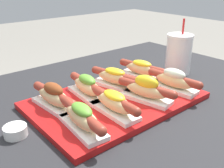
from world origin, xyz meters
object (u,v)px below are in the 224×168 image
Objects in this scene: serving_tray at (116,100)px; drink_cup at (179,54)px; hot_dog_7 at (142,69)px; hot_dog_1 at (114,102)px; sauce_bowl at (15,131)px; hot_dog_5 at (87,86)px; hot_dog_2 at (146,89)px; hot_dog_3 at (174,80)px; hot_dog_4 at (54,96)px; hot_dog_6 at (115,78)px; hot_dog_0 at (82,117)px.

serving_tray is 2.38× the size of drink_cup.
drink_cup reaches higher than hot_dog_7.
sauce_bowl is at bearing 159.13° from hot_dog_1.
hot_dog_5 reaches higher than sauce_bowl.
hot_dog_2 is 0.99× the size of hot_dog_7.
drink_cup is at bearing 33.47° from hot_dog_3.
hot_dog_2 is at bearing -30.04° from hot_dog_4.
hot_dog_4 is at bearing 159.54° from serving_tray.
sauce_bowl is at bearing 168.76° from hot_dog_3.
hot_dog_5 is at bearing -178.63° from hot_dog_7.
hot_dog_6 is 0.99× the size of hot_dog_7.
drink_cup is at bearing -2.30° from hot_dog_4.
hot_dog_7 is (0.19, 0.07, 0.04)m from serving_tray.
hot_dog_2 is (0.06, -0.07, 0.04)m from serving_tray.
hot_dog_4 is 0.12m from hot_dog_5.
hot_dog_5 reaches higher than hot_dog_1.
hot_dog_7 is at bearing 29.19° from hot_dog_1.
hot_dog_2 is 0.39m from sauce_bowl.
hot_dog_4 is at bearing 177.70° from drink_cup.
hot_dog_7 is at bearing 5.64° from sauce_bowl.
hot_dog_4 is 1.02× the size of hot_dog_6.
serving_tray is at bearing -127.89° from hot_dog_6.
hot_dog_1 is 1.02× the size of hot_dog_2.
hot_dog_6 is (0.24, 0.15, -0.00)m from hot_dog_0.
drink_cup is (0.37, 0.04, 0.07)m from serving_tray.
sauce_bowl is at bearing -172.75° from hot_dog_6.
hot_dog_3 is 0.39m from hot_dog_4.
hot_dog_3 is 1.00× the size of hot_dog_5.
hot_dog_5 is at bearing 177.10° from drink_cup.
hot_dog_1 is at bearing -92.39° from hot_dog_5.
hot_dog_2 is 0.91× the size of drink_cup.
sauce_bowl is at bearing -178.19° from drink_cup.
hot_dog_0 is 0.19m from hot_dog_5.
hot_dog_2 reaches higher than hot_dog_1.
hot_dog_1 is (-0.07, -0.07, 0.04)m from serving_tray.
hot_dog_3 is at bearing 0.92° from hot_dog_0.
hot_dog_0 reaches higher than hot_dog_6.
hot_dog_0 is at bearing -155.67° from serving_tray.
hot_dog_3 is 0.29m from hot_dog_5.
drink_cup is (0.55, -0.02, 0.03)m from hot_dog_4.
hot_dog_6 is at bearing -178.84° from hot_dog_7.
hot_dog_0 is at bearing -174.17° from hot_dog_1.
hot_dog_1 is 0.45m from drink_cup.
hot_dog_0 is 0.37m from hot_dog_3.
hot_dog_4 is at bearing 158.61° from hot_dog_3.
serving_tray is 2.56× the size of hot_dog_4.
hot_dog_3 is 0.20m from hot_dog_6.
hot_dog_4 is 0.37m from hot_dog_7.
hot_dog_5 is (-0.12, 0.14, -0.00)m from hot_dog_2.
hot_dog_5 reaches higher than hot_dog_6.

